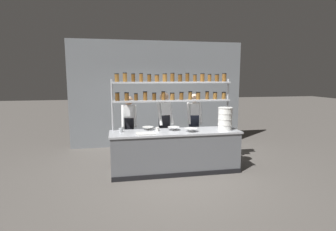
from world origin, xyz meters
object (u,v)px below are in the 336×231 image
at_px(cutting_board, 146,134).
at_px(serving_cup_by_board, 121,130).
at_px(prep_bowl_center_back, 191,130).
at_px(chef_left, 129,125).
at_px(serving_cup_front, 157,129).
at_px(container_stack, 225,119).
at_px(spice_shelf_unit, 172,92).
at_px(chef_right, 194,122).
at_px(prep_bowl_near_left, 174,129).
at_px(chef_center, 164,123).
at_px(prep_bowl_center_front, 148,128).

relative_size(cutting_board, serving_cup_by_board, 4.51).
bearing_deg(prep_bowl_center_back, chef_left, 146.26).
height_order(chef_left, serving_cup_front, chef_left).
xyz_separation_m(chef_left, serving_cup_by_board, (-0.21, -0.62, 0.02)).
distance_m(container_stack, cutting_board, 1.82).
relative_size(spice_shelf_unit, chef_right, 1.62).
xyz_separation_m(chef_left, cutting_board, (0.30, -0.92, -0.02)).
xyz_separation_m(prep_bowl_center_back, serving_cup_front, (-0.71, 0.19, 0.01)).
bearing_deg(spice_shelf_unit, chef_left, 157.15).
bearing_deg(prep_bowl_near_left, prep_bowl_center_back, -33.12).
bearing_deg(cutting_board, chef_right, 34.38).
bearing_deg(prep_bowl_near_left, chef_center, 104.66).
height_order(chef_right, serving_cup_front, chef_right).
bearing_deg(cutting_board, chef_left, 108.02).
distance_m(chef_center, serving_cup_by_board, 1.13).
bearing_deg(chef_right, chef_center, -166.33).
height_order(serving_cup_front, serving_cup_by_board, same).
bearing_deg(cutting_board, prep_bowl_center_front, 77.80).
distance_m(prep_bowl_center_front, serving_cup_by_board, 0.62).
xyz_separation_m(cutting_board, prep_bowl_center_front, (0.09, 0.43, 0.02)).
bearing_deg(prep_bowl_near_left, serving_cup_front, -175.77).
distance_m(chef_center, chef_right, 0.79).
bearing_deg(chef_right, container_stack, -53.37).
bearing_deg(prep_bowl_center_back, spice_shelf_unit, 124.93).
relative_size(chef_center, container_stack, 3.45).
bearing_deg(container_stack, cutting_board, -176.06).
distance_m(spice_shelf_unit, serving_cup_front, 0.93).
bearing_deg(serving_cup_by_board, container_stack, -4.39).
xyz_separation_m(container_stack, serving_cup_front, (-1.52, 0.13, -0.21)).
height_order(chef_center, chef_right, chef_center).
bearing_deg(serving_cup_front, serving_cup_by_board, 176.69).
xyz_separation_m(chef_center, container_stack, (1.27, -0.63, 0.16)).
bearing_deg(serving_cup_front, chef_right, 31.92).
xyz_separation_m(spice_shelf_unit, serving_cup_by_board, (-1.18, -0.21, -0.80)).
bearing_deg(spice_shelf_unit, prep_bowl_center_front, -172.15).
xyz_separation_m(chef_left, prep_bowl_near_left, (0.95, -0.64, 0.01)).
bearing_deg(container_stack, prep_bowl_center_back, -175.74).
distance_m(chef_center, container_stack, 1.43).
relative_size(chef_right, container_stack, 3.33).
distance_m(chef_left, chef_center, 0.85).
relative_size(spice_shelf_unit, chef_center, 1.57).
distance_m(container_stack, serving_cup_by_board, 2.32).
xyz_separation_m(chef_center, serving_cup_by_board, (-1.03, -0.46, -0.05)).
distance_m(prep_bowl_center_back, serving_cup_front, 0.73).
bearing_deg(chef_center, cutting_board, -138.45).
height_order(cutting_board, prep_bowl_center_front, prep_bowl_center_front).
relative_size(chef_left, prep_bowl_center_back, 5.96).
bearing_deg(serving_cup_front, chef_left, 131.04).
relative_size(chef_left, prep_bowl_near_left, 6.05).
height_order(prep_bowl_near_left, prep_bowl_center_back, prep_bowl_center_back).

